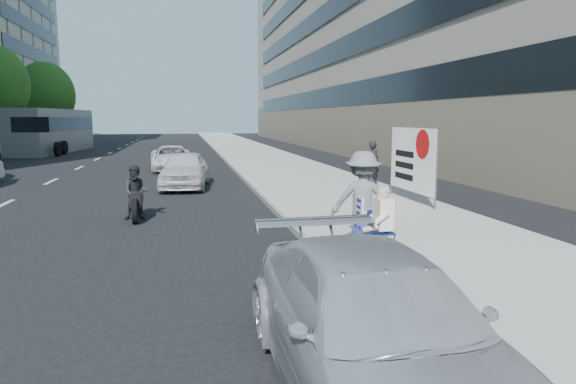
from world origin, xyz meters
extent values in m
plane|color=black|center=(0.00, 0.00, 0.00)|extent=(160.00, 160.00, 0.00)
cube|color=#9F9E95|center=(4.00, 20.00, 0.07)|extent=(5.00, 120.00, 0.15)
cube|color=gray|center=(17.00, 32.00, 10.00)|extent=(14.00, 70.00, 20.00)
cylinder|color=#382616|center=(-13.70, 44.00, 1.31)|extent=(0.30, 0.30, 2.62)
ellipsoid|color=#194B14|center=(-13.70, 44.00, 4.79)|extent=(5.40, 5.40, 6.21)
cylinder|color=navy|center=(2.22, -0.63, 0.38)|extent=(0.02, 0.02, 0.45)
cylinder|color=navy|center=(2.58, -0.63, 0.38)|extent=(0.02, 0.02, 0.45)
cylinder|color=navy|center=(2.22, -0.27, 0.38)|extent=(0.02, 0.02, 0.45)
cylinder|color=navy|center=(2.58, -0.27, 0.38)|extent=(0.02, 0.02, 0.45)
cube|color=navy|center=(2.40, -0.45, 0.61)|extent=(0.40, 0.40, 0.03)
cube|color=navy|center=(2.40, -0.26, 0.80)|extent=(0.40, 0.02, 0.40)
cylinder|color=navy|center=(2.18, -0.55, 0.70)|extent=(0.44, 0.17, 0.17)
cylinder|color=navy|center=(1.96, -0.55, 0.47)|extent=(0.14, 0.14, 0.46)
cube|color=black|center=(1.90, -0.55, 0.20)|extent=(0.26, 0.11, 0.10)
cylinder|color=navy|center=(2.18, -0.35, 0.70)|extent=(0.44, 0.17, 0.17)
cylinder|color=navy|center=(1.96, -0.35, 0.47)|extent=(0.14, 0.14, 0.46)
cube|color=black|center=(1.90, -0.35, 0.20)|extent=(0.26, 0.11, 0.10)
cube|color=silver|center=(2.42, -0.45, 0.96)|extent=(0.26, 0.42, 0.56)
sphere|color=tan|center=(2.42, -0.45, 1.33)|extent=(0.23, 0.23, 0.23)
ellipsoid|color=gray|center=(2.44, -0.45, 1.36)|extent=(0.22, 0.24, 0.19)
ellipsoid|color=gray|center=(2.34, -0.45, 1.26)|extent=(0.10, 0.14, 0.13)
cylinder|color=silver|center=(2.30, -0.69, 0.93)|extent=(0.30, 0.10, 0.25)
cylinder|color=tan|center=(2.10, -0.69, 0.75)|extent=(0.29, 0.09, 0.14)
cylinder|color=silver|center=(2.35, -0.19, 0.98)|extent=(0.26, 0.20, 0.32)
cylinder|color=tan|center=(2.22, -0.05, 0.88)|extent=(0.30, 0.21, 0.18)
cube|color=white|center=(2.15, 0.10, 1.01)|extent=(0.03, 0.55, 0.40)
imported|color=slate|center=(2.30, 0.27, 1.09)|extent=(1.37, 1.03, 1.88)
imported|color=black|center=(5.80, 9.06, 0.98)|extent=(0.62, 0.41, 1.67)
cylinder|color=#4C4C4C|center=(5.70, 3.88, 1.25)|extent=(0.06, 0.06, 2.20)
cylinder|color=#4C4C4C|center=(5.70, 6.88, 1.25)|extent=(0.06, 0.06, 2.20)
cube|color=white|center=(5.68, 5.38, 1.40)|extent=(0.04, 3.00, 1.90)
cylinder|color=#A50C0C|center=(5.66, 4.68, 1.90)|extent=(0.01, 0.84, 0.84)
cube|color=black|center=(5.66, 5.88, 1.55)|extent=(0.01, 1.30, 0.18)
cube|color=black|center=(5.66, 5.88, 1.20)|extent=(0.01, 1.30, 0.18)
cube|color=black|center=(5.66, 5.88, 0.85)|extent=(0.01, 1.30, 0.18)
imported|color=silver|center=(0.70, -4.55, 0.68)|extent=(1.95, 4.71, 1.36)
imported|color=silver|center=(-1.00, 10.92, 0.70)|extent=(2.09, 4.28, 1.41)
imported|color=white|center=(-1.61, 17.61, 0.62)|extent=(2.34, 4.60, 1.24)
cylinder|color=black|center=(-2.26, 4.28, 0.32)|extent=(0.13, 0.64, 0.64)
cylinder|color=black|center=(-2.26, 5.68, 0.32)|extent=(0.13, 0.64, 0.64)
cube|color=black|center=(-2.26, 4.98, 0.55)|extent=(0.26, 1.20, 0.35)
imported|color=black|center=(-2.26, 4.88, 0.71)|extent=(0.70, 0.55, 1.42)
cube|color=slate|center=(-10.80, 33.57, 1.65)|extent=(3.89, 12.21, 3.30)
cube|color=black|center=(-12.07, 33.57, 2.20)|extent=(1.41, 11.43, 1.00)
cube|color=black|center=(-9.53, 33.57, 2.20)|extent=(1.41, 11.43, 1.00)
cube|color=black|center=(-10.80, 27.55, 2.20)|extent=(2.39, 0.34, 1.00)
cylinder|color=black|center=(-12.05, 29.07, 0.50)|extent=(0.37, 1.02, 1.00)
cylinder|color=black|center=(-9.55, 29.07, 0.50)|extent=(0.37, 1.02, 1.00)
cylinder|color=black|center=(-12.05, 31.07, 0.50)|extent=(0.37, 1.02, 1.00)
cylinder|color=black|center=(-9.55, 31.07, 0.50)|extent=(0.37, 1.02, 1.00)
cylinder|color=black|center=(-12.05, 37.07, 0.50)|extent=(0.37, 1.02, 1.00)
cylinder|color=black|center=(-9.55, 37.07, 0.50)|extent=(0.37, 1.02, 1.00)
cylinder|color=black|center=(-12.05, 38.57, 0.50)|extent=(0.37, 1.02, 1.00)
cylinder|color=black|center=(-9.55, 38.57, 0.50)|extent=(0.37, 1.02, 1.00)
camera|label=1|loc=(-1.03, -8.91, 2.65)|focal=32.00mm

